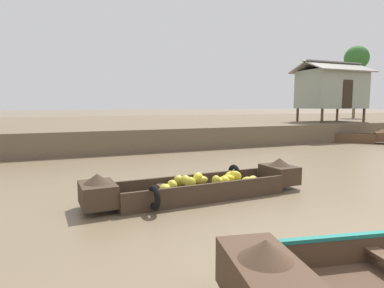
% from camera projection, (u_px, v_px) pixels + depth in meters
% --- Properties ---
extents(ground_plane, '(300.00, 300.00, 0.00)m').
position_uv_depth(ground_plane, '(163.00, 161.00, 12.79)').
color(ground_plane, '#726047').
extents(riverbank_strip, '(160.00, 20.00, 1.06)m').
position_uv_depth(riverbank_strip, '(112.00, 128.00, 23.98)').
color(riverbank_strip, brown).
rests_on(riverbank_strip, ground).
extents(banana_boat, '(5.40, 1.89, 0.78)m').
position_uv_depth(banana_boat, '(202.00, 185.00, 7.71)').
color(banana_boat, '#3D2D21').
rests_on(banana_boat, ground).
extents(fishing_skiff_distant, '(4.07, 4.31, 0.83)m').
position_uv_depth(fishing_skiff_distant, '(340.00, 137.00, 19.49)').
color(fishing_skiff_distant, brown).
rests_on(fishing_skiff_distant, ground).
extents(stilt_house_mid_left, '(4.70, 3.13, 3.96)m').
position_uv_depth(stilt_house_mid_left, '(332.00, 89.00, 21.85)').
color(stilt_house_mid_left, '#4C3826').
rests_on(stilt_house_mid_left, riverbank_strip).
extents(palm_tree_near, '(2.07, 2.07, 6.25)m').
position_uv_depth(palm_tree_near, '(357.00, 59.00, 28.71)').
color(palm_tree_near, brown).
rests_on(palm_tree_near, riverbank_strip).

